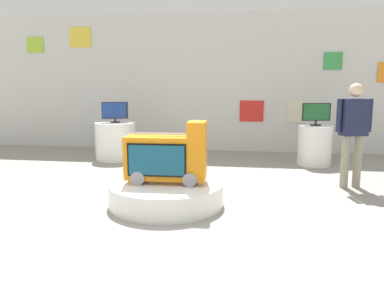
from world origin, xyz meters
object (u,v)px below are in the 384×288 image
Objects in this scene: display_pedestal_left_rear at (116,141)px; shopper_browsing_near_truck at (354,128)px; main_display_pedestal at (166,193)px; tv_on_left_rear at (115,111)px; tv_on_center_rear at (316,113)px; novelty_firetruck_tv at (167,158)px; display_pedestal_center_rear at (315,145)px.

display_pedestal_left_rear is 4.62m from shopper_browsing_near_truck.
shopper_browsing_near_truck reaches higher than main_display_pedestal.
main_display_pedestal is 2.88× the size of tv_on_left_rear.
tv_on_left_rear is at bearing 121.38° from main_display_pedestal.
main_display_pedestal is at bearing -129.72° from tv_on_center_rear.
tv_on_center_rear is at bearing 0.46° from display_pedestal_left_rear.
novelty_firetruck_tv is 3.67m from display_pedestal_center_rear.
novelty_firetruck_tv is 0.66× the size of shopper_browsing_near_truck.
novelty_firetruck_tv is 1.24× the size of display_pedestal_left_rear.
tv_on_center_rear is 0.34× the size of shopper_browsing_near_truck.
display_pedestal_center_rear is 0.49× the size of shopper_browsing_near_truck.
main_display_pedestal is 3.77m from tv_on_center_rear.
shopper_browsing_near_truck reaches higher than novelty_firetruck_tv.
novelty_firetruck_tv is at bearing -58.35° from tv_on_left_rear.
display_pedestal_left_rear is at bearing 70.00° from tv_on_left_rear.
main_display_pedestal is at bearing -129.69° from display_pedestal_center_rear.
shopper_browsing_near_truck reaches higher than tv_on_left_rear.
main_display_pedestal is 0.48m from novelty_firetruck_tv.
tv_on_center_rear reaches higher than novelty_firetruck_tv.
novelty_firetruck_tv is at bearing -58.41° from display_pedestal_left_rear.
novelty_firetruck_tv is 2.89m from shopper_browsing_near_truck.
shopper_browsing_near_truck is at bearing 25.05° from main_display_pedestal.
display_pedestal_center_rear is (2.35, 2.83, 0.24)m from main_display_pedestal.
main_display_pedestal is 0.94× the size of shopper_browsing_near_truck.
main_display_pedestal is 1.42× the size of novelty_firetruck_tv.
display_pedestal_center_rear is at bearing 99.52° from shopper_browsing_near_truck.
shopper_browsing_near_truck is (4.31, -1.57, 0.54)m from display_pedestal_left_rear.
shopper_browsing_near_truck is (2.62, 1.22, 0.78)m from main_display_pedestal.
main_display_pedestal is 2.75× the size of tv_on_center_rear.
shopper_browsing_near_truck is at bearing -19.93° from tv_on_left_rear.
display_pedestal_center_rear is at bearing 80.74° from tv_on_center_rear.
tv_on_center_rear is at bearing 50.28° from main_display_pedestal.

